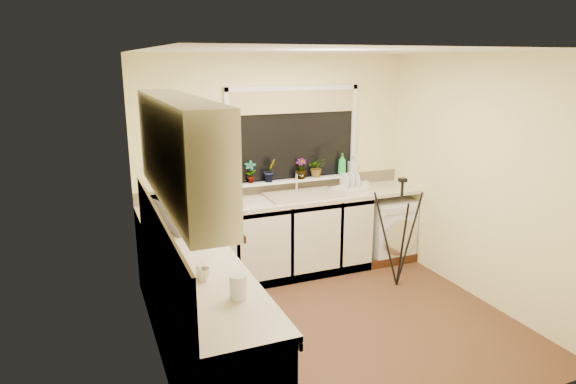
% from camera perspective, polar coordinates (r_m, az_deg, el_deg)
% --- Properties ---
extents(floor, '(3.20, 3.20, 0.00)m').
position_cam_1_polar(floor, '(4.89, 5.30, -14.41)').
color(floor, '#513620').
rests_on(floor, ground).
extents(ceiling, '(3.20, 3.20, 0.00)m').
position_cam_1_polar(ceiling, '(4.28, 6.10, 15.62)').
color(ceiling, white).
rests_on(ceiling, ground).
extents(wall_back, '(3.20, 0.00, 3.20)m').
position_cam_1_polar(wall_back, '(5.76, -1.33, 3.19)').
color(wall_back, '#F9EEA6').
rests_on(wall_back, ground).
extents(wall_front, '(3.20, 0.00, 3.20)m').
position_cam_1_polar(wall_front, '(3.25, 18.22, -6.83)').
color(wall_front, '#F9EEA6').
rests_on(wall_front, ground).
extents(wall_left, '(0.00, 3.00, 3.00)m').
position_cam_1_polar(wall_left, '(3.96, -15.26, -2.72)').
color(wall_left, '#F9EEA6').
rests_on(wall_left, ground).
extents(wall_right, '(0.00, 3.00, 3.00)m').
position_cam_1_polar(wall_right, '(5.35, 20.99, 1.31)').
color(wall_right, '#F9EEA6').
rests_on(wall_right, ground).
extents(base_cabinet_back, '(2.55, 0.60, 0.86)m').
position_cam_1_polar(base_cabinet_back, '(5.60, -3.29, -5.64)').
color(base_cabinet_back, silver).
rests_on(base_cabinet_back, floor).
extents(base_cabinet_left, '(0.54, 2.40, 0.86)m').
position_cam_1_polar(base_cabinet_left, '(4.04, -9.55, -14.30)').
color(base_cabinet_left, silver).
rests_on(base_cabinet_left, floor).
extents(worktop_back, '(3.20, 0.60, 0.04)m').
position_cam_1_polar(worktop_back, '(5.57, -0.20, -0.86)').
color(worktop_back, beige).
rests_on(worktop_back, base_cabinet_back).
extents(worktop_left, '(0.60, 2.40, 0.04)m').
position_cam_1_polar(worktop_left, '(3.85, -9.84, -8.42)').
color(worktop_left, beige).
rests_on(worktop_left, base_cabinet_left).
extents(upper_cabinet, '(0.28, 1.90, 0.70)m').
position_cam_1_polar(upper_cabinet, '(3.42, -12.24, 4.66)').
color(upper_cabinet, silver).
rests_on(upper_cabinet, wall_left).
extents(splashback_left, '(0.02, 2.40, 0.45)m').
position_cam_1_polar(splashback_left, '(3.71, -14.35, -5.48)').
color(splashback_left, beige).
rests_on(splashback_left, wall_left).
extents(splashback_back, '(3.20, 0.02, 0.14)m').
position_cam_1_polar(splashback_back, '(5.80, -1.27, 0.70)').
color(splashback_back, beige).
rests_on(splashback_back, wall_back).
extents(window_glass, '(1.50, 0.02, 1.00)m').
position_cam_1_polar(window_glass, '(5.76, 0.57, 6.48)').
color(window_glass, black).
rests_on(window_glass, wall_back).
extents(window_blind, '(1.50, 0.02, 0.25)m').
position_cam_1_polar(window_blind, '(5.70, 0.68, 10.18)').
color(window_blind, tan).
rests_on(window_blind, wall_back).
extents(windowsill, '(1.60, 0.14, 0.03)m').
position_cam_1_polar(windowsill, '(5.81, 0.77, 1.38)').
color(windowsill, white).
rests_on(windowsill, wall_back).
extents(sink, '(0.82, 0.46, 0.03)m').
position_cam_1_polar(sink, '(5.64, 1.69, -0.33)').
color(sink, tan).
rests_on(sink, worktop_back).
extents(faucet, '(0.03, 0.03, 0.24)m').
position_cam_1_polar(faucet, '(5.77, 0.97, 1.12)').
color(faucet, silver).
rests_on(faucet, worktop_back).
extents(washing_machine, '(0.55, 0.53, 0.76)m').
position_cam_1_polar(washing_machine, '(6.29, 11.10, -4.07)').
color(washing_machine, white).
rests_on(washing_machine, floor).
extents(laptop, '(0.39, 0.37, 0.25)m').
position_cam_1_polar(laptop, '(5.33, -7.06, -0.72)').
color(laptop, '#A8A8B0').
rests_on(laptop, worktop_back).
extents(kettle, '(0.16, 0.16, 0.20)m').
position_cam_1_polar(kettle, '(4.56, -10.98, -3.13)').
color(kettle, silver).
rests_on(kettle, worktop_left).
extents(dish_rack, '(0.44, 0.38, 0.06)m').
position_cam_1_polar(dish_rack, '(5.88, 7.15, 0.35)').
color(dish_rack, beige).
rests_on(dish_rack, worktop_back).
extents(tripod, '(0.67, 0.67, 1.20)m').
position_cam_1_polar(tripod, '(5.48, 12.52, -4.56)').
color(tripod, black).
rests_on(tripod, floor).
extents(glass_jug, '(0.11, 0.11, 0.16)m').
position_cam_1_polar(glass_jug, '(3.27, -5.67, -10.66)').
color(glass_jug, silver).
rests_on(glass_jug, worktop_left).
extents(steel_jar, '(0.07, 0.07, 0.10)m').
position_cam_1_polar(steel_jar, '(3.60, -9.86, -8.86)').
color(steel_jar, silver).
rests_on(steel_jar, worktop_left).
extents(microwave, '(0.52, 0.61, 0.28)m').
position_cam_1_polar(microwave, '(4.66, -12.27, -2.29)').
color(microwave, white).
rests_on(microwave, worktop_left).
extents(plant_a, '(0.16, 0.13, 0.25)m').
position_cam_1_polar(plant_a, '(5.59, -4.28, 2.28)').
color(plant_a, '#999999').
rests_on(plant_a, windowsill).
extents(plant_b, '(0.17, 0.16, 0.26)m').
position_cam_1_polar(plant_b, '(5.63, -2.07, 2.45)').
color(plant_b, '#999999').
rests_on(plant_b, windowsill).
extents(plant_c, '(0.17, 0.17, 0.24)m').
position_cam_1_polar(plant_c, '(5.79, 1.45, 2.66)').
color(plant_c, '#999999').
rests_on(plant_c, windowsill).
extents(plant_d, '(0.24, 0.22, 0.22)m').
position_cam_1_polar(plant_d, '(5.88, 3.26, 2.78)').
color(plant_d, '#999999').
rests_on(plant_d, windowsill).
extents(soap_bottle_green, '(0.13, 0.13, 0.26)m').
position_cam_1_polar(soap_bottle_green, '(6.03, 6.16, 3.18)').
color(soap_bottle_green, green).
rests_on(soap_bottle_green, windowsill).
extents(soap_bottle_clear, '(0.10, 0.10, 0.21)m').
position_cam_1_polar(soap_bottle_clear, '(6.11, 7.34, 3.08)').
color(soap_bottle_clear, '#999999').
rests_on(soap_bottle_clear, windowsill).
extents(cup_back, '(0.11, 0.11, 0.09)m').
position_cam_1_polar(cup_back, '(6.03, 8.68, 0.80)').
color(cup_back, white).
rests_on(cup_back, worktop_back).
extents(cup_left, '(0.12, 0.12, 0.09)m').
position_cam_1_polar(cup_left, '(3.56, -9.57, -9.20)').
color(cup_left, beige).
rests_on(cup_left, worktop_left).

